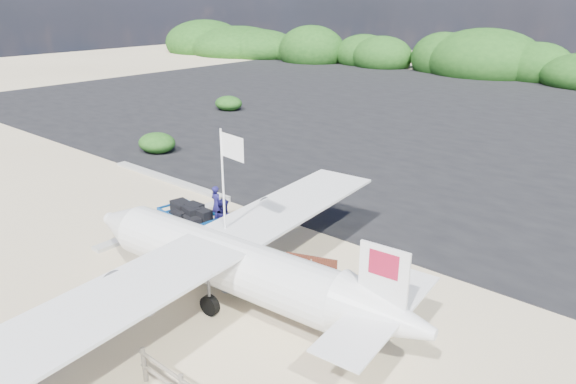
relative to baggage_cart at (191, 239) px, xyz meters
name	(u,v)px	position (x,y,z in m)	size (l,w,h in m)	color
ground	(213,269)	(2.52, -1.11, 0.00)	(160.00, 160.00, 0.00)	beige
asphalt_apron	(500,124)	(2.52, 28.89, 0.00)	(90.00, 50.00, 0.04)	#B2B2B2
lagoon	(111,199)	(-6.48, 0.39, 0.00)	(9.00, 7.00, 0.40)	#B2B2B2
vegetation_band	(576,85)	(2.52, 53.89, 0.00)	(124.00, 8.00, 4.40)	#B2B2B2
baggage_cart	(191,239)	(0.00, 0.00, 0.00)	(2.87, 1.64, 1.44)	#0B4DA8
flagpole	(228,290)	(3.96, -1.72, 0.00)	(1.11, 0.46, 5.55)	white
signboard	(311,296)	(6.31, -0.22, 0.00)	(1.82, 0.17, 1.50)	#552618
crew_a	(217,204)	(-0.45, 1.86, 0.84)	(0.61, 0.40, 1.68)	#17144C
crew_b	(224,222)	(1.37, 0.57, 0.97)	(0.94, 0.74, 1.94)	#17144C
crew_c	(229,245)	(2.78, -0.51, 0.83)	(0.98, 0.41, 1.66)	#17144C
aircraft_small	(409,97)	(-8.45, 35.03, 0.00)	(7.95, 7.95, 2.86)	#B2B2B2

